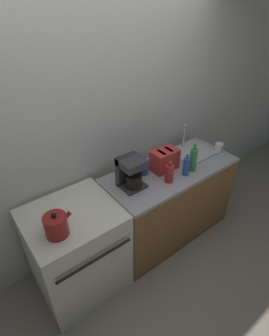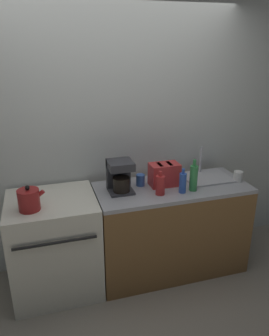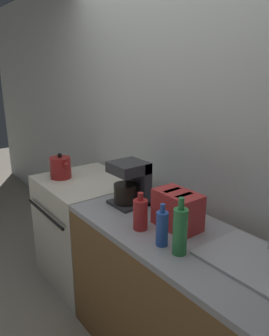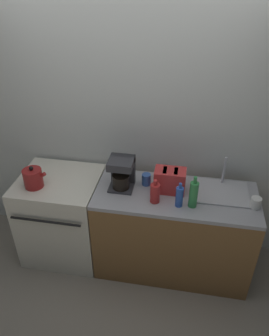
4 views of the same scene
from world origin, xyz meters
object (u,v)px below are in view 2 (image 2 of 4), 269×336
Objects in this scene: bottle_green at (194,178)px; bottle_blue at (183,183)px; coffee_maker at (120,175)px; cup_white at (238,176)px; cup_blue at (140,180)px; toaster at (164,174)px; kettle at (29,200)px; stove at (55,244)px; bottle_red at (160,185)px.

bottle_blue is at bearing -172.17° from bottle_green.
cup_white is at bearing -5.40° from coffee_maker.
bottle_blue is 2.10× the size of cup_blue.
kettle is at bearing -172.84° from toaster.
kettle is 0.74× the size of coffee_maker.
stove is 8.38× the size of cup_blue.
coffee_maker is 1.16m from cup_white.
bottle_blue reaches higher than cup_white.
stove is 3.08× the size of bottle_green.
bottle_blue is (0.52, -0.19, -0.06)m from coffee_maker.
stove is 1.09m from bottle_red.
kettle is at bearing -169.61° from coffee_maker.
stove is 1.27m from bottle_blue.
kettle is 0.80m from coffee_maker.
cup_blue is (-0.22, 0.05, -0.05)m from toaster.
kettle is at bearing 177.85° from bottle_blue.
toaster is 0.21m from bottle_red.
coffee_maker reaches higher than cup_blue.
coffee_maker is 0.99× the size of bottle_green.
bottle_red reaches higher than cup_blue.
coffee_maker is 0.56m from bottle_blue.
cup_white is at bearing 7.65° from bottle_blue.
bottle_green is at bearing 7.83° from bottle_blue.
bottle_green is (1.42, -0.03, 0.03)m from kettle.
bottle_blue is at bearing -39.28° from cup_blue.
bottle_red is (1.10, -0.03, 0.00)m from kettle.
bottle_blue is 2.31× the size of cup_white.
toaster reaches higher than cup_blue.
bottle_red is 0.21m from bottle_blue.
cup_blue is at bearing 114.58° from bottle_red.
coffee_maker is at bearing 10.39° from kettle.
cup_white is (1.76, -0.10, 0.49)m from stove.
bottle_green reaches higher than cup_white.
bottle_green is 0.52m from cup_white.
toaster reaches higher than stove.
toaster is at bearing 170.78° from cup_white.
coffee_maker is (0.78, 0.14, 0.06)m from kettle.
cup_white is (1.93, 0.03, -0.04)m from kettle.
cup_blue is (-0.11, 0.23, -0.04)m from bottle_red.
bottle_green is at bearing -29.50° from cup_blue.
bottle_green is 2.72× the size of cup_blue.
coffee_maker is at bearing 159.86° from bottle_blue.
bottle_red is at bearing -120.81° from toaster.
bottle_green is (0.21, -0.19, 0.02)m from toaster.
cup_white is at bearing -10.37° from cup_blue.
bottle_red is at bearing -28.30° from coffee_maker.
bottle_blue is at bearing -5.62° from bottle_red.
bottle_blue is (0.20, -0.02, 0.00)m from bottle_red.
bottle_red is at bearing 174.38° from bottle_blue.
stove is 3.33× the size of toaster.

